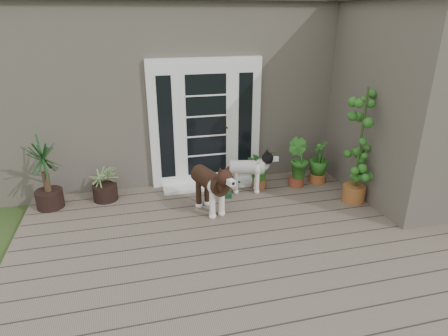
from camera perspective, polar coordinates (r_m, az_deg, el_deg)
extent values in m
cube|color=#6B5B4C|center=(5.05, 4.97, -12.25)|extent=(6.20, 4.60, 0.12)
cube|color=#665E54|center=(8.42, -4.29, 12.66)|extent=(7.40, 4.00, 3.10)
cube|color=#665E54|center=(6.78, 26.29, 8.25)|extent=(1.60, 2.40, 3.10)
cube|color=white|center=(6.48, -2.72, 6.71)|extent=(1.90, 0.14, 2.15)
cube|color=white|center=(6.65, -2.21, -2.50)|extent=(1.60, 0.40, 0.05)
imported|color=#165017|center=(6.51, 5.35, -0.45)|extent=(0.60, 0.60, 0.61)
imported|color=#245317|center=(6.68, 10.89, -0.12)|extent=(0.56, 0.56, 0.62)
imported|color=#28651C|center=(6.90, 13.95, 0.39)|extent=(0.53, 0.53, 0.63)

